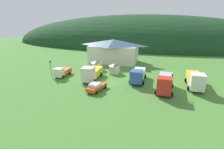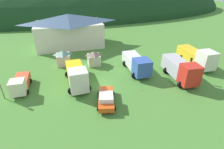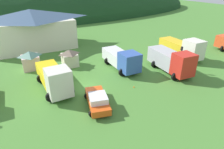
% 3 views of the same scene
% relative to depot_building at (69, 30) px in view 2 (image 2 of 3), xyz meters
% --- Properties ---
extents(ground_plane, '(200.00, 200.00, 0.00)m').
position_rel_depot_building_xyz_m(ground_plane, '(3.31, -19.83, -3.80)').
color(ground_plane, '#477F33').
extents(forested_hill_backdrop, '(152.77, 60.00, 31.99)m').
position_rel_depot_building_xyz_m(forested_hill_backdrop, '(3.31, 46.08, -3.80)').
color(forested_hill_backdrop, '#193D1E').
rests_on(forested_hill_backdrop, ground).
extents(depot_building, '(16.09, 9.21, 7.38)m').
position_rel_depot_building_xyz_m(depot_building, '(0.00, 0.00, 0.00)').
color(depot_building, silver).
rests_on(depot_building, ground).
extents(play_shed_cream, '(2.43, 2.39, 2.67)m').
position_rel_depot_building_xyz_m(play_shed_cream, '(3.56, -12.16, -2.43)').
color(play_shed_cream, beige).
rests_on(play_shed_cream, ground).
extents(play_shed_pink, '(2.64, 2.59, 2.77)m').
position_rel_depot_building_xyz_m(play_shed_pink, '(-1.98, -10.52, -2.37)').
color(play_shed_pink, beige).
rests_on(play_shed_pink, ground).
extents(light_truck_cream, '(2.46, 5.45, 2.40)m').
position_rel_depot_building_xyz_m(light_truck_cream, '(-8.26, -18.02, -2.62)').
color(light_truck_cream, beige).
rests_on(light_truck_cream, ground).
extents(flatbed_truck_yellow, '(3.54, 8.48, 3.65)m').
position_rel_depot_building_xyz_m(flatbed_truck_yellow, '(-0.17, -18.64, -2.09)').
color(flatbed_truck_yellow, silver).
rests_on(flatbed_truck_yellow, ground).
extents(box_truck_blue, '(3.36, 7.83, 3.19)m').
position_rel_depot_building_xyz_m(box_truck_blue, '(10.20, -16.86, -2.18)').
color(box_truck_blue, '#3356AD').
rests_on(box_truck_blue, ground).
extents(crane_truck_red, '(3.63, 7.83, 3.60)m').
position_rel_depot_building_xyz_m(crane_truck_red, '(15.96, -21.08, -1.97)').
color(crane_truck_red, red).
rests_on(crane_truck_red, ground).
extents(heavy_rig_striped, '(3.40, 8.40, 3.63)m').
position_rel_depot_building_xyz_m(heavy_rig_striped, '(21.92, -17.41, -2.01)').
color(heavy_rig_striped, silver).
rests_on(heavy_rig_striped, ground).
extents(service_pickup_orange, '(3.08, 5.26, 1.66)m').
position_rel_depot_building_xyz_m(service_pickup_orange, '(3.03, -24.17, -2.98)').
color(service_pickup_orange, '#DD4F17').
rests_on(service_pickup_orange, ground).
extents(traffic_light_east, '(0.20, 0.32, 3.84)m').
position_rel_depot_building_xyz_m(traffic_light_east, '(17.11, -21.57, -1.43)').
color(traffic_light_east, '#4C4C51').
rests_on(traffic_light_east, ground).
extents(traffic_cone_near_pickup, '(0.36, 0.36, 0.47)m').
position_rel_depot_building_xyz_m(traffic_cone_near_pickup, '(8.72, -22.52, -3.80)').
color(traffic_cone_near_pickup, orange).
rests_on(traffic_cone_near_pickup, ground).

